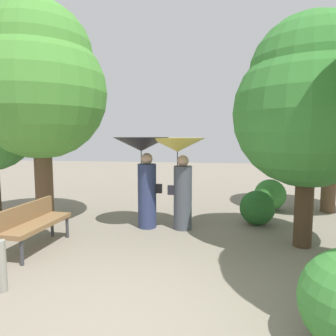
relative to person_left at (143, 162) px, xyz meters
The scene contains 10 objects.
ground_plane 3.75m from the person_left, 82.03° to the right, with size 40.00×40.00×0.00m, color gray.
person_left is the anchor object (origin of this frame).
person_right 0.80m from the person_left, ahead, with size 1.22×1.22×2.01m.
park_bench 2.48m from the person_left, 137.08° to the right, with size 0.59×1.53×0.83m.
tree_near_right 5.29m from the person_left, 24.02° to the left, with size 2.91×2.91×4.66m.
tree_mid_left 2.99m from the person_left, behind, with size 3.00×3.00×5.04m.
tree_far_back 3.48m from the person_left, 12.63° to the right, with size 2.66×2.66×4.18m.
bush_path_left 2.83m from the person_left, 12.47° to the left, with size 0.80×0.80×0.80m, color #235B23.
bush_path_right 3.88m from the person_left, 33.37° to the left, with size 0.86×0.86×0.86m, color #387F33.
path_marker_post 3.44m from the person_left, 112.08° to the right, with size 0.12×0.12×0.70m, color gray.
Camera 1 is at (1.01, -2.99, 2.05)m, focal length 31.82 mm.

